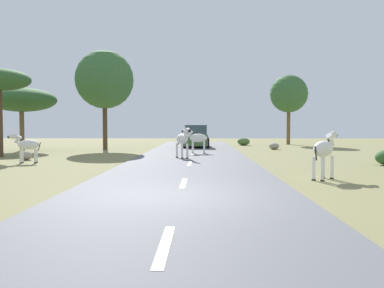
# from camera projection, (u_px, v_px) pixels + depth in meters

# --- Properties ---
(ground_plane) EXTENTS (90.00, 90.00, 0.00)m
(ground_plane) POSITION_uv_depth(u_px,v_px,m) (174.00, 197.00, 9.54)
(ground_plane) COLOR olive
(road) EXTENTS (6.00, 64.00, 0.05)m
(road) POSITION_uv_depth(u_px,v_px,m) (180.00, 196.00, 9.54)
(road) COLOR slate
(road) RESTS_ON ground_plane
(lane_markings) EXTENTS (0.16, 56.00, 0.01)m
(lane_markings) POSITION_uv_depth(u_px,v_px,m) (178.00, 203.00, 8.54)
(lane_markings) COLOR silver
(lane_markings) RESTS_ON road
(zebra_0) EXTENTS (0.97, 1.64, 1.64)m
(zebra_0) POSITION_uv_depth(u_px,v_px,m) (183.00, 139.00, 20.37)
(zebra_0) COLOR silver
(zebra_0) RESTS_ON road
(zebra_1) EXTENTS (1.28, 1.45, 1.62)m
(zebra_1) POSITION_uv_depth(u_px,v_px,m) (324.00, 150.00, 12.65)
(zebra_1) COLOR silver
(zebra_1) RESTS_ON ground_plane
(zebra_2) EXTENTS (1.65, 0.48, 1.56)m
(zebra_2) POSITION_uv_depth(u_px,v_px,m) (197.00, 138.00, 23.98)
(zebra_2) COLOR silver
(zebra_2) RESTS_ON road
(zebra_3) EXTENTS (1.49, 0.51, 1.40)m
(zebra_3) POSITION_uv_depth(u_px,v_px,m) (27.00, 145.00, 18.22)
(zebra_3) COLOR silver
(zebra_3) RESTS_ON ground_plane
(car_0) EXTENTS (2.23, 4.44, 1.74)m
(car_0) POSITION_uv_depth(u_px,v_px,m) (193.00, 135.00, 36.95)
(car_0) COLOR white
(car_0) RESTS_ON road
(car_1) EXTENTS (2.07, 4.37, 1.74)m
(car_1) POSITION_uv_depth(u_px,v_px,m) (196.00, 137.00, 30.99)
(car_1) COLOR #476B38
(car_1) RESTS_ON road
(tree_0) EXTENTS (4.73, 4.73, 4.36)m
(tree_0) POSITION_uv_depth(u_px,v_px,m) (21.00, 100.00, 27.22)
(tree_0) COLOR brown
(tree_0) RESTS_ON ground_plane
(tree_1) EXTENTS (3.45, 3.45, 6.41)m
(tree_1) POSITION_uv_depth(u_px,v_px,m) (289.00, 94.00, 36.27)
(tree_1) COLOR brown
(tree_1) RESTS_ON ground_plane
(tree_3) EXTENTS (4.20, 4.20, 7.18)m
(tree_3) POSITION_uv_depth(u_px,v_px,m) (105.00, 80.00, 28.49)
(tree_3) COLOR #4C3823
(tree_3) RESTS_ON ground_plane
(bush_1) EXTENTS (1.11, 0.99, 0.66)m
(bush_1) POSITION_uv_depth(u_px,v_px,m) (244.00, 142.00, 34.91)
(bush_1) COLOR #4C7038
(bush_1) RESTS_ON ground_plane
(rock_0) EXTENTS (0.59, 0.59, 0.46)m
(rock_0) POSITION_uv_depth(u_px,v_px,m) (26.00, 156.00, 19.87)
(rock_0) COLOR gray
(rock_0) RESTS_ON ground_plane
(rock_1) EXTENTS (0.74, 0.79, 0.49)m
(rock_1) POSITION_uv_depth(u_px,v_px,m) (274.00, 146.00, 28.80)
(rock_1) COLOR gray
(rock_1) RESTS_ON ground_plane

